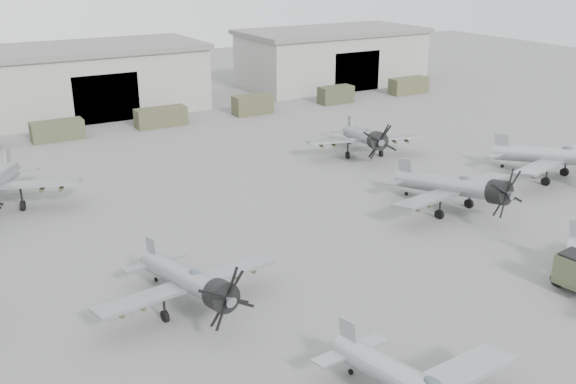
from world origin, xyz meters
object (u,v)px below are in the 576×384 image
object	(u,v)px
aircraft_far_1	(366,137)
aircraft_mid_3	(560,157)
aircraft_mid_2	(458,187)
aircraft_mid_1	(191,281)

from	to	relation	value
aircraft_far_1	aircraft_mid_3	bearing A→B (deg)	-34.85
aircraft_mid_2	aircraft_mid_1	bearing A→B (deg)	-179.60
aircraft_mid_1	aircraft_mid_2	xyz separation A→B (m)	(24.28, 3.56, 0.22)
aircraft_far_1	aircraft_mid_2	bearing A→B (deg)	-81.47
aircraft_far_1	aircraft_mid_1	bearing A→B (deg)	-125.86
aircraft_mid_1	aircraft_mid_3	xyz separation A→B (m)	(38.07, 4.76, 0.29)
aircraft_mid_1	aircraft_mid_2	world-z (taller)	aircraft_mid_2
aircraft_mid_3	aircraft_far_1	size ratio (longest dim) A/B	1.08
aircraft_mid_1	aircraft_far_1	world-z (taller)	aircraft_far_1
aircraft_mid_1	aircraft_mid_3	size ratio (longest dim) A/B	0.88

